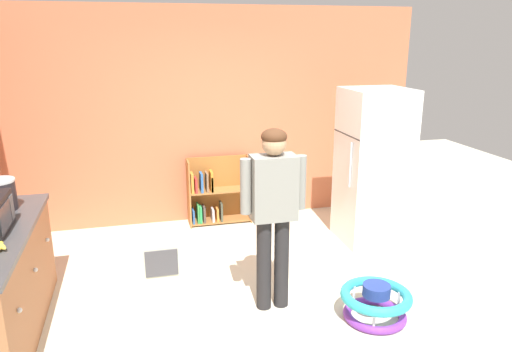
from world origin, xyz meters
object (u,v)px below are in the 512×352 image
object	(u,v)px
bookshelf	(215,194)
baby_walker	(376,302)
refrigerator	(373,167)
pet_carrier	(160,252)
standing_person	(273,203)

from	to	relation	value
bookshelf	baby_walker	distance (m)	2.75
refrigerator	pet_carrier	bearing A→B (deg)	-176.26
pet_carrier	refrigerator	bearing A→B (deg)	3.74
baby_walker	pet_carrier	distance (m)	2.23
baby_walker	refrigerator	bearing A→B (deg)	64.99
bookshelf	standing_person	size ratio (longest dim) A/B	0.53
bookshelf	pet_carrier	size ratio (longest dim) A/B	1.54
refrigerator	standing_person	distance (m)	1.92
refrigerator	standing_person	bearing A→B (deg)	-142.72
standing_person	baby_walker	distance (m)	1.21
bookshelf	refrigerator	bearing A→B (deg)	-30.64
standing_person	bookshelf	bearing A→B (deg)	94.06
bookshelf	pet_carrier	bearing A→B (deg)	-123.72
refrigerator	pet_carrier	xyz separation A→B (m)	(-2.46, -0.16, -0.71)
refrigerator	bookshelf	distance (m)	2.02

